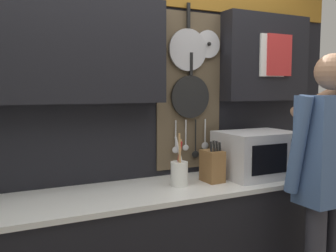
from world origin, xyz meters
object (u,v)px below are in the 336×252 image
at_px(knife_block, 212,166).
at_px(utensil_crock, 179,172).
at_px(microwave, 257,154).
at_px(person, 328,171).

distance_m(knife_block, utensil_crock, 0.25).
relative_size(microwave, utensil_crock, 1.55).
bearing_deg(knife_block, utensil_crock, 179.97).
bearing_deg(knife_block, person, -44.52).
relative_size(microwave, person, 0.30).
bearing_deg(utensil_crock, knife_block, -0.03).
bearing_deg(microwave, person, -74.99).
xyz_separation_m(microwave, utensil_crock, (-0.61, 0.00, -0.07)).
height_order(microwave, utensil_crock, utensil_crock).
distance_m(microwave, person, 0.51).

